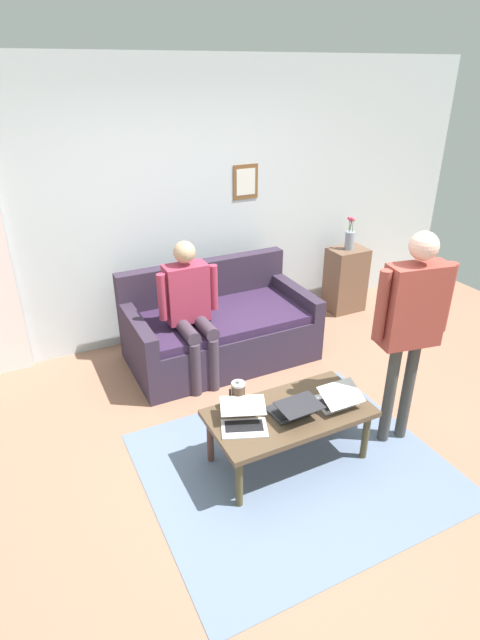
{
  "coord_description": "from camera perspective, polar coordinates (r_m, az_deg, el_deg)",
  "views": [
    {
      "loc": [
        1.54,
        2.46,
        2.57
      ],
      "look_at": [
        -0.01,
        -0.67,
        0.8
      ],
      "focal_mm": 28.05,
      "sensor_mm": 36.0,
      "label": 1
    }
  ],
  "objects": [
    {
      "name": "flower_vase",
      "position": [
        5.77,
        12.4,
        9.08
      ],
      "size": [
        0.1,
        0.1,
        0.37
      ],
      "color": "#8C97AA",
      "rests_on": "side_shelf"
    },
    {
      "name": "couch",
      "position": [
        4.86,
        -2.42,
        -0.97
      ],
      "size": [
        1.74,
        0.95,
        0.88
      ],
      "color": "#332739",
      "rests_on": "ground_plane"
    },
    {
      "name": "back_wall",
      "position": [
        5.06,
        -7.95,
        12.66
      ],
      "size": [
        7.04,
        0.11,
        2.7
      ],
      "color": "silver",
      "rests_on": "ground_plane"
    },
    {
      "name": "laptop_left",
      "position": [
        3.39,
        0.43,
        -11.36
      ],
      "size": [
        0.4,
        0.4,
        0.12
      ],
      "color": "silver",
      "rests_on": "coffee_table"
    },
    {
      "name": "french_press",
      "position": [
        3.51,
        -0.21,
        -8.54
      ],
      "size": [
        0.12,
        0.1,
        0.23
      ],
      "color": "#4C3323",
      "rests_on": "coffee_table"
    },
    {
      "name": "area_rug",
      "position": [
        3.77,
        6.21,
        -16.28
      ],
      "size": [
        2.06,
        1.78,
        0.01
      ],
      "primitive_type": "cube",
      "color": "slate",
      "rests_on": "ground_plane"
    },
    {
      "name": "laptop_right",
      "position": [
        3.51,
        6.1,
        -9.99
      ],
      "size": [
        0.3,
        0.33,
        0.12
      ],
      "color": "#28282D",
      "rests_on": "coffee_table"
    },
    {
      "name": "person_standing",
      "position": [
        3.61,
        19.02,
        0.5
      ],
      "size": [
        0.58,
        0.25,
        1.65
      ],
      "color": "#42423F",
      "rests_on": "ground_plane"
    },
    {
      "name": "coffee_table",
      "position": [
        3.59,
        5.65,
        -10.89
      ],
      "size": [
        1.14,
        0.59,
        0.43
      ],
      "color": "brown",
      "rests_on": "ground_plane"
    },
    {
      "name": "laptop_center",
      "position": [
        3.65,
        10.96,
        -8.8
      ],
      "size": [
        0.3,
        0.28,
        0.15
      ],
      "color": "silver",
      "rests_on": "coffee_table"
    },
    {
      "name": "side_shelf",
      "position": [
        5.93,
        11.94,
        4.52
      ],
      "size": [
        0.42,
        0.32,
        0.75
      ],
      "color": "brown",
      "rests_on": "ground_plane"
    },
    {
      "name": "person_seated",
      "position": [
        4.36,
        -5.69,
        1.72
      ],
      "size": [
        0.55,
        0.51,
        1.28
      ],
      "color": "#413341",
      "rests_on": "ground_plane"
    },
    {
      "name": "ground_plane",
      "position": [
        3.88,
        4.48,
        -14.77
      ],
      "size": [
        7.68,
        7.68,
        0.0
      ],
      "primitive_type": "plane",
      "color": "#9A6B53"
    }
  ]
}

